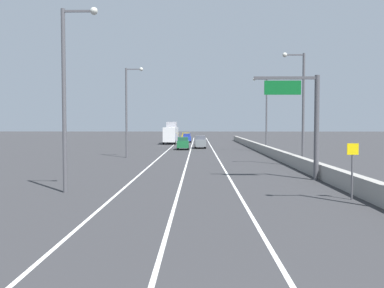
{
  "coord_description": "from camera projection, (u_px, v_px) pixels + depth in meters",
  "views": [
    {
      "loc": [
        -0.85,
        -5.53,
        4.03
      ],
      "look_at": [
        -1.42,
        35.41,
        2.11
      ],
      "focal_mm": 40.15,
      "sensor_mm": 36.0,
      "label": 1
    }
  ],
  "objects": [
    {
      "name": "car_green_0",
      "position": [
        183.0,
        143.0,
        67.37
      ],
      "size": [
        1.91,
        4.16,
        1.98
      ],
      "color": "#196033",
      "rests_on": "ground_plane"
    },
    {
      "name": "lamp_post_left_near",
      "position": [
        68.0,
        88.0,
        24.87
      ],
      "size": [
        2.14,
        0.44,
        10.74
      ],
      "color": "#4C4C51",
      "rests_on": "ground_plane"
    },
    {
      "name": "box_truck",
      "position": [
        171.0,
        134.0,
        87.13
      ],
      "size": [
        2.67,
        9.03,
        4.45
      ],
      "color": "silver",
      "rests_on": "ground_plane"
    },
    {
      "name": "car_gray_1",
      "position": [
        200.0,
        142.0,
        71.04
      ],
      "size": [
        1.91,
        4.31,
        2.08
      ],
      "color": "slate",
      "rests_on": "ground_plane"
    },
    {
      "name": "speed_advisory_sign",
      "position": [
        352.0,
        167.0,
        22.69
      ],
      "size": [
        0.6,
        0.11,
        3.0
      ],
      "color": "#4C4C51",
      "rests_on": "ground_plane"
    },
    {
      "name": "car_yellow_3",
      "position": [
        186.0,
        137.0,
        100.42
      ],
      "size": [
        2.06,
        4.5,
        2.01
      ],
      "color": "gold",
      "rests_on": "ground_plane"
    },
    {
      "name": "overhead_sign_gantry",
      "position": [
        306.0,
        114.0,
        30.56
      ],
      "size": [
        4.68,
        0.36,
        7.5
      ],
      "color": "#47474C",
      "rests_on": "ground_plane"
    },
    {
      "name": "car_blue_2",
      "position": [
        187.0,
        138.0,
        94.14
      ],
      "size": [
        2.01,
        4.32,
        1.92
      ],
      "color": "#1E389E",
      "rests_on": "ground_plane"
    },
    {
      "name": "lamp_post_right_second",
      "position": [
        301.0,
        102.0,
        40.44
      ],
      "size": [
        2.14,
        0.44,
        10.74
      ],
      "color": "#4C4C51",
      "rests_on": "ground_plane"
    },
    {
      "name": "lane_stripe_left",
      "position": [
        165.0,
        152.0,
        60.71
      ],
      "size": [
        0.16,
        130.0,
        0.0
      ],
      "primitive_type": "cube",
      "color": "silver",
      "rests_on": "ground_plane"
    },
    {
      "name": "lamp_post_left_mid",
      "position": [
        128.0,
        106.0,
        51.05
      ],
      "size": [
        2.14,
        0.44,
        10.74
      ],
      "color": "#4C4C51",
      "rests_on": "ground_plane"
    },
    {
      "name": "jersey_barrier_right",
      "position": [
        283.0,
        157.0,
        45.51
      ],
      "size": [
        0.6,
        120.0,
        1.1
      ],
      "primitive_type": "cube",
      "color": "gray",
      "rests_on": "ground_plane"
    },
    {
      "name": "lamp_post_right_third",
      "position": [
        265.0,
        110.0,
        62.25
      ],
      "size": [
        2.14,
        0.44,
        10.74
      ],
      "color": "#4C4C51",
      "rests_on": "ground_plane"
    },
    {
      "name": "lane_stripe_right",
      "position": [
        215.0,
        152.0,
        60.61
      ],
      "size": [
        0.16,
        130.0,
        0.0
      ],
      "primitive_type": "cube",
      "color": "silver",
      "rests_on": "ground_plane"
    },
    {
      "name": "ground_plane",
      "position": [
        203.0,
        149.0,
        69.62
      ],
      "size": [
        320.0,
        320.0,
        0.0
      ],
      "primitive_type": "plane",
      "color": "#2D2D30"
    },
    {
      "name": "lane_stripe_center",
      "position": [
        190.0,
        152.0,
        60.66
      ],
      "size": [
        0.16,
        130.0,
        0.0
      ],
      "primitive_type": "cube",
      "color": "silver",
      "rests_on": "ground_plane"
    }
  ]
}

